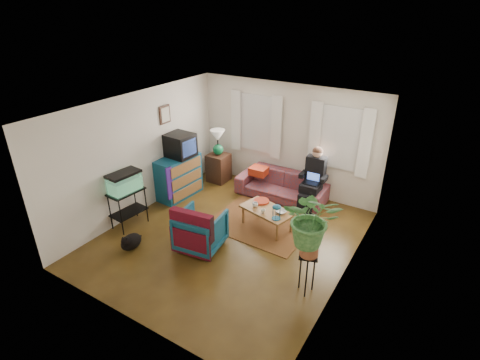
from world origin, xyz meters
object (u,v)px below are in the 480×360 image
Objects in this scene: aquarium_stand at (128,208)px; coffee_table at (267,218)px; side_table at (219,168)px; plant_stand at (307,273)px; sofa at (282,181)px; dresser at (178,177)px; armchair at (201,228)px.

coffee_table is at bearing 35.22° from aquarium_stand.
plant_stand is at bearing -36.99° from side_table.
sofa reaches higher than plant_stand.
aquarium_stand is at bearing -178.83° from plant_stand.
plant_stand is (1.41, -1.32, 0.14)m from coffee_table.
side_table is at bearing 77.66° from dresser.
aquarium_stand is 0.76× the size of coffee_table.
coffee_table is (2.45, 1.40, -0.18)m from aquarium_stand.
dresser is 2.19m from armchair.
aquarium_stand is (-0.35, -2.72, 0.04)m from side_table.
side_table reaches higher than coffee_table.
dresser is at bearing -152.19° from sofa.
sofa is 2.64× the size of aquarium_stand.
side_table is 1.23m from dresser.
armchair is at bearing 11.22° from aquarium_stand.
plant_stand reaches higher than side_table.
dresser is 1.38× the size of aquarium_stand.
side_table is 0.90× the size of aquarium_stand.
plant_stand is at bearing -58.53° from sofa.
dresser is 2.46m from coffee_table.
coffee_table is (0.74, 1.23, -0.19)m from armchair.
side_table is 0.66× the size of dresser.
aquarium_stand is (-0.01, -1.55, -0.10)m from dresser.
plant_stand reaches higher than coffee_table.
aquarium_stand is 3.86m from plant_stand.
sofa is 3.18m from plant_stand.
side_table is 0.68× the size of coffee_table.
armchair is 0.78× the size of coffee_table.
armchair is 2.15m from plant_stand.
coffee_table is (2.10, -1.32, -0.14)m from side_table.
aquarium_stand is 1.10× the size of plant_stand.
aquarium_stand is at bearing -97.32° from side_table.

